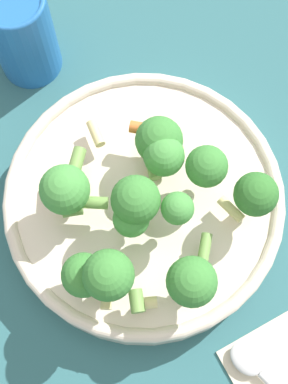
{
  "coord_description": "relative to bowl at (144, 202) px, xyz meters",
  "views": [
    {
      "loc": [
        -0.16,
        -0.05,
        0.57
      ],
      "look_at": [
        0.0,
        0.0,
        0.06
      ],
      "focal_mm": 50.0,
      "sensor_mm": 36.0,
      "label": 1
    }
  ],
  "objects": [
    {
      "name": "spoon",
      "position": [
        -0.13,
        -0.18,
        -0.02
      ],
      "size": [
        0.09,
        0.15,
        0.01
      ],
      "rotation": [
        0.0,
        0.0,
        7.39
      ],
      "color": "silver",
      "rests_on": "napkin"
    },
    {
      "name": "cup",
      "position": [
        0.14,
        0.19,
        0.03
      ],
      "size": [
        0.07,
        0.07,
        0.12
      ],
      "color": "#2366B2",
      "rests_on": "ground_plane"
    },
    {
      "name": "pasta_salad",
      "position": [
        -0.02,
        -0.01,
        0.07
      ],
      "size": [
        0.19,
        0.22,
        0.08
      ],
      "color": "#8CB766",
      "rests_on": "bowl"
    },
    {
      "name": "ground_plane",
      "position": [
        0.0,
        0.0,
        -0.03
      ],
      "size": [
        3.0,
        3.0,
        0.0
      ],
      "primitive_type": "plane",
      "color": "#2D6066"
    },
    {
      "name": "bowl",
      "position": [
        0.0,
        0.0,
        0.0
      ],
      "size": [
        0.29,
        0.29,
        0.05
      ],
      "color": "beige",
      "rests_on": "ground_plane"
    }
  ]
}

